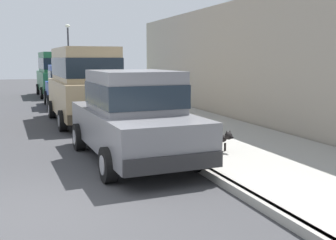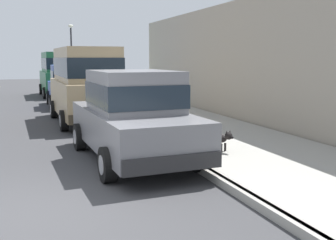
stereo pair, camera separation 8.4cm
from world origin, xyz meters
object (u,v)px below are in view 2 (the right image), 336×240
(car_grey_sedan, at_px, (133,115))
(street_lamp, at_px, (71,48))
(car_blue_hatchback, at_px, (70,85))
(car_tan_van, at_px, (86,82))
(dog_black, at_px, (221,138))
(car_green_van, at_px, (59,72))

(car_grey_sedan, xyz_separation_m, street_lamp, (1.32, 22.00, 1.92))
(car_grey_sedan, bearing_deg, car_blue_hatchback, 90.76)
(car_tan_van, distance_m, street_lamp, 16.49)
(car_grey_sedan, relative_size, dog_black, 6.35)
(car_green_van, bearing_deg, car_blue_hatchback, -90.50)
(car_blue_hatchback, height_order, car_green_van, car_green_van)
(car_grey_sedan, height_order, dog_black, car_grey_sedan)
(car_blue_hatchback, bearing_deg, car_grey_sedan, -89.24)
(car_green_van, distance_m, street_lamp, 6.18)
(car_tan_van, bearing_deg, dog_black, -71.37)
(car_grey_sedan, distance_m, car_blue_hatchback, 10.64)
(car_grey_sedan, height_order, car_green_van, car_green_van)
(car_tan_van, xyz_separation_m, dog_black, (2.04, -6.04, -0.97))
(car_green_van, distance_m, dog_black, 16.72)
(car_green_van, bearing_deg, car_grey_sedan, -89.67)
(car_blue_hatchback, bearing_deg, dog_black, -79.53)
(car_blue_hatchback, relative_size, street_lamp, 0.86)
(car_blue_hatchback, distance_m, car_green_van, 5.55)
(car_green_van, height_order, street_lamp, street_lamp)
(dog_black, relative_size, street_lamp, 0.17)
(dog_black, bearing_deg, car_green_van, 96.85)
(car_blue_hatchback, xyz_separation_m, street_lamp, (1.46, 11.36, 1.93))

